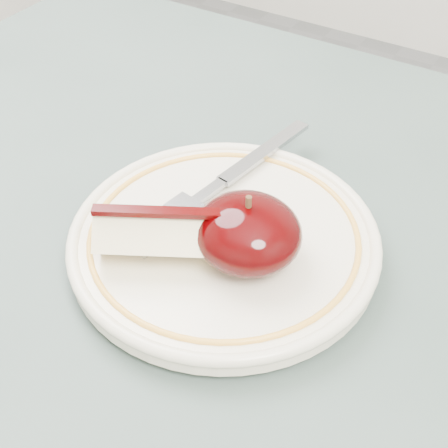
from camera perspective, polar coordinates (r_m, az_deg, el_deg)
The scene contains 4 objects.
plate at distance 0.44m, azimuth 0.00°, elevation -1.35°, with size 0.22×0.22×0.02m.
apple_half at distance 0.41m, azimuth 2.17°, elevation -0.79°, with size 0.07×0.07×0.05m.
apple_wedge at distance 0.41m, azimuth -5.68°, elevation -1.00°, with size 0.09×0.07×0.04m.
fork at distance 0.47m, azimuth -0.26°, elevation 3.79°, with size 0.05×0.20×0.00m.
Camera 1 is at (0.14, -0.16, 1.07)m, focal length 50.00 mm.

